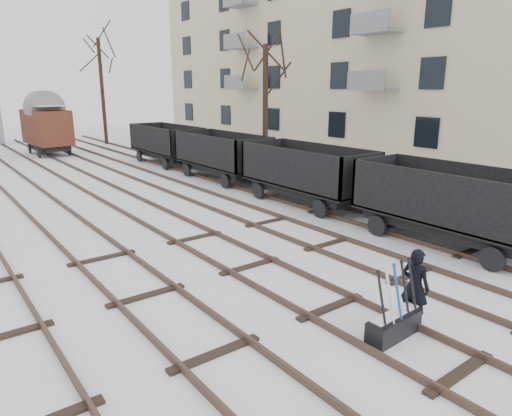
% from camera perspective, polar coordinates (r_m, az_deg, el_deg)
% --- Properties ---
extents(ground, '(120.00, 120.00, 0.00)m').
position_cam_1_polar(ground, '(10.42, 9.30, -12.30)').
color(ground, white).
rests_on(ground, ground).
extents(tracks, '(13.90, 52.00, 0.16)m').
position_cam_1_polar(tracks, '(21.62, -17.78, 1.75)').
color(tracks, black).
rests_on(tracks, ground).
extents(apartment_block, '(10.12, 45.00, 16.10)m').
position_cam_1_polar(apartment_block, '(33.77, 16.71, 19.96)').
color(apartment_block, beige).
rests_on(apartment_block, ground).
extents(ground_frame, '(1.32, 0.48, 1.49)m').
position_cam_1_polar(ground_frame, '(9.52, 16.86, -13.66)').
color(ground_frame, black).
rests_on(ground_frame, ground).
extents(worker, '(0.47, 0.64, 1.63)m').
position_cam_1_polar(worker, '(9.90, 19.24, -9.28)').
color(worker, black).
rests_on(worker, ground).
extents(freight_wagon_a, '(2.35, 5.88, 2.40)m').
position_cam_1_polar(freight_wagon_a, '(15.15, 23.14, -0.91)').
color(freight_wagon_a, black).
rests_on(freight_wagon_a, ground).
extents(freight_wagon_b, '(2.35, 5.88, 2.40)m').
position_cam_1_polar(freight_wagon_b, '(19.01, 6.33, 3.24)').
color(freight_wagon_b, black).
rests_on(freight_wagon_b, ground).
extents(freight_wagon_c, '(2.35, 5.88, 2.40)m').
position_cam_1_polar(freight_wagon_c, '(23.98, -4.24, 5.72)').
color(freight_wagon_c, black).
rests_on(freight_wagon_c, ground).
extents(freight_wagon_d, '(2.35, 5.88, 2.40)m').
position_cam_1_polar(freight_wagon_d, '(29.51, -11.08, 7.21)').
color(freight_wagon_d, black).
rests_on(freight_wagon_d, ground).
extents(box_van_wagon, '(2.77, 4.74, 3.49)m').
position_cam_1_polar(box_van_wagon, '(36.13, -24.71, 9.29)').
color(box_van_wagon, black).
rests_on(box_van_wagon, ground).
extents(tree_near, '(0.30, 0.30, 6.93)m').
position_cam_1_polar(tree_near, '(25.51, 1.17, 12.06)').
color(tree_near, black).
rests_on(tree_near, ground).
extents(tree_far_right, '(0.30, 0.30, 8.59)m').
position_cam_1_polar(tree_far_right, '(41.22, -18.65, 13.55)').
color(tree_far_right, black).
rests_on(tree_far_right, ground).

